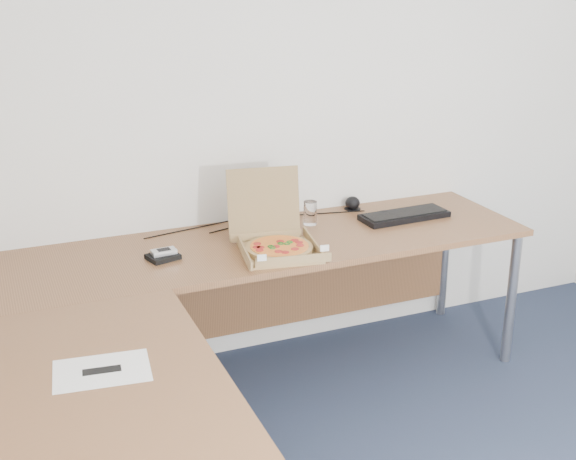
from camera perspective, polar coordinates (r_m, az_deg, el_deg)
name	(u,v)px	position (r m, az deg, el deg)	size (l,w,h in m)	color
desk	(232,294)	(3.08, -4.24, -4.78)	(2.50, 2.20, 0.73)	brown
pizza_box	(278,243)	(3.41, -0.79, -1.00)	(0.34, 0.39, 0.34)	#A88553
drinking_glass	(310,213)	(3.75, 1.67, 1.29)	(0.07, 0.07, 0.12)	white
keyboard	(404,216)	(3.89, 8.71, 1.06)	(0.46, 0.16, 0.03)	black
mouse	(385,214)	(3.90, 7.25, 1.20)	(0.10, 0.07, 0.04)	black
wallet	(163,257)	(3.38, -9.36, -1.99)	(0.13, 0.11, 0.02)	black
phone	(164,252)	(3.38, -9.29, -1.62)	(0.11, 0.06, 0.02)	#B2B5BA
paper_sheet	(102,371)	(2.55, -13.78, -10.19)	(0.30, 0.22, 0.00)	white
dome_speaker	(353,202)	(4.00, 4.86, 2.07)	(0.09, 0.09, 0.07)	black
cable_bundle	(252,222)	(3.80, -2.68, 0.60)	(0.56, 0.04, 0.01)	black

